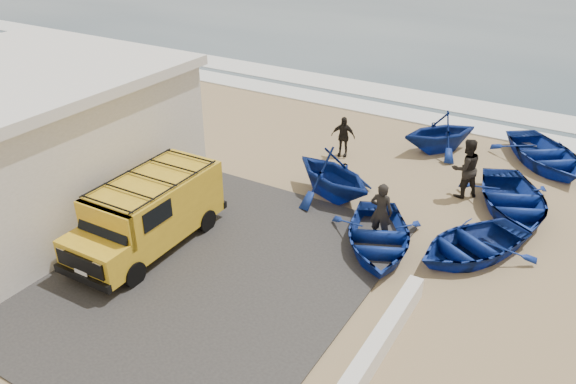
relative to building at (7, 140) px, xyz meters
The scene contains 16 objects.
ground 8.06m from the building, 14.93° to the left, with size 160.00×160.00×0.00m, color #A1875D.
slab 5.90m from the building, ahead, with size 12.00×10.00×0.05m, color #393634.
surf_line 16.02m from the building, 61.82° to the left, with size 180.00×1.60×0.06m, color white.
surf_wash 18.25m from the building, 65.56° to the left, with size 180.00×2.20×0.04m, color white.
building is the anchor object (origin of this frame).
parapet 12.68m from the building, ahead, with size 0.35×6.00×0.55m, color silver.
van 5.46m from the building, ahead, with size 2.00×4.79×2.04m.
boat_near_left 11.54m from the building, 17.42° to the left, with size 2.65×3.71×0.77m, color navy.
boat_near_right 14.03m from the building, 18.46° to the left, with size 2.56×3.58×0.74m, color navy.
boat_mid_left 10.11m from the building, 33.06° to the left, with size 2.78×3.22×1.70m, color navy.
boat_mid_right 15.68m from the building, 28.78° to the left, with size 2.87×4.02×0.83m, color navy.
boat_far_left 15.00m from the building, 46.74° to the left, with size 2.62×3.03×1.60m, color navy.
boat_far_right 18.24m from the building, 39.81° to the left, with size 2.96×4.14×0.86m, color navy.
fisherman_front 11.49m from the building, 20.16° to the left, with size 0.65×0.42×1.78m, color black.
fisherman_middle 14.36m from the building, 32.73° to the left, with size 0.97×0.76×2.00m, color black.
fisherman_back 11.33m from the building, 49.86° to the left, with size 0.91×0.38×1.55m, color black.
Camera 1 is at (7.99, -11.13, 8.88)m, focal length 35.00 mm.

